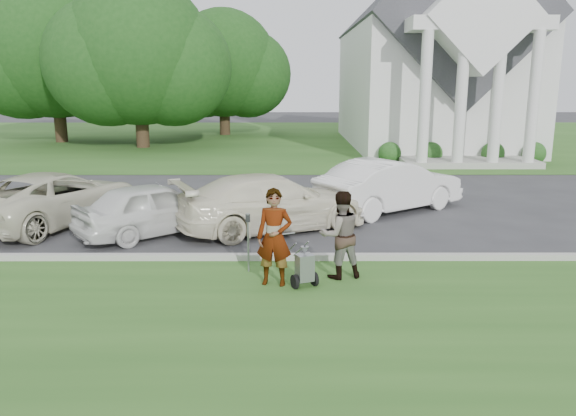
{
  "coord_description": "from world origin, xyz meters",
  "views": [
    {
      "loc": [
        0.53,
        -11.29,
        3.89
      ],
      "look_at": [
        0.55,
        0.0,
        1.32
      ],
      "focal_mm": 35.0,
      "sensor_mm": 36.0,
      "label": 1
    }
  ],
  "objects_px": {
    "tree_far": "(54,51)",
    "person_left": "(274,238)",
    "parking_meter_near": "(248,235)",
    "tree_left": "(138,59)",
    "car_c": "(272,202)",
    "car_b": "(155,208)",
    "car_a": "(55,198)",
    "church": "(430,45)",
    "car_d": "(390,185)",
    "striping_cart": "(304,268)",
    "tree_back": "(223,68)",
    "person_right": "(340,235)"
  },
  "relations": [
    {
      "from": "striping_cart",
      "to": "car_c",
      "type": "distance_m",
      "value": 4.36
    },
    {
      "from": "tree_far",
      "to": "parking_meter_near",
      "type": "distance_m",
      "value": 29.12
    },
    {
      "from": "person_left",
      "to": "car_b",
      "type": "xyz_separation_m",
      "value": [
        -3.15,
        3.71,
        -0.26
      ]
    },
    {
      "from": "tree_far",
      "to": "person_left",
      "type": "relative_size",
      "value": 6.16
    },
    {
      "from": "striping_cart",
      "to": "person_left",
      "type": "distance_m",
      "value": 0.82
    },
    {
      "from": "car_c",
      "to": "tree_far",
      "type": "bearing_deg",
      "value": 8.09
    },
    {
      "from": "car_a",
      "to": "car_b",
      "type": "xyz_separation_m",
      "value": [
        3.01,
        -1.15,
        -0.04
      ]
    },
    {
      "from": "person_right",
      "to": "car_c",
      "type": "xyz_separation_m",
      "value": [
        -1.45,
        3.74,
        -0.14
      ]
    },
    {
      "from": "car_c",
      "to": "car_d",
      "type": "distance_m",
      "value": 4.13
    },
    {
      "from": "car_d",
      "to": "striping_cart",
      "type": "bearing_deg",
      "value": 121.85
    },
    {
      "from": "tree_far",
      "to": "car_b",
      "type": "bearing_deg",
      "value": -63.37
    },
    {
      "from": "church",
      "to": "tree_far",
      "type": "bearing_deg",
      "value": 175.34
    },
    {
      "from": "striping_cart",
      "to": "car_a",
      "type": "distance_m",
      "value": 8.4
    },
    {
      "from": "striping_cart",
      "to": "car_d",
      "type": "xyz_separation_m",
      "value": [
        2.78,
        6.47,
        0.41
      ]
    },
    {
      "from": "tree_back",
      "to": "tree_far",
      "type": "bearing_deg",
      "value": -153.44
    },
    {
      "from": "person_right",
      "to": "car_a",
      "type": "xyz_separation_m",
      "value": [
        -7.47,
        4.46,
        -0.16
      ]
    },
    {
      "from": "parking_meter_near",
      "to": "tree_far",
      "type": "bearing_deg",
      "value": 118.62
    },
    {
      "from": "person_left",
      "to": "person_right",
      "type": "distance_m",
      "value": 1.36
    },
    {
      "from": "parking_meter_near",
      "to": "car_a",
      "type": "distance_m",
      "value": 6.96
    },
    {
      "from": "car_b",
      "to": "car_a",
      "type": "bearing_deg",
      "value": 29.2
    },
    {
      "from": "car_d",
      "to": "tree_back",
      "type": "bearing_deg",
      "value": -17.64
    },
    {
      "from": "car_b",
      "to": "car_d",
      "type": "relative_size",
      "value": 0.84
    },
    {
      "from": "car_c",
      "to": "car_b",
      "type": "bearing_deg",
      "value": 73.34
    },
    {
      "from": "striping_cart",
      "to": "car_b",
      "type": "xyz_separation_m",
      "value": [
        -3.73,
        3.84,
        0.31
      ]
    },
    {
      "from": "parking_meter_near",
      "to": "car_c",
      "type": "relative_size",
      "value": 0.24
    },
    {
      "from": "car_d",
      "to": "church",
      "type": "bearing_deg",
      "value": -51.72
    },
    {
      "from": "car_c",
      "to": "car_d",
      "type": "bearing_deg",
      "value": -82.9
    },
    {
      "from": "car_a",
      "to": "car_c",
      "type": "relative_size",
      "value": 1.02
    },
    {
      "from": "parking_meter_near",
      "to": "person_right",
      "type": "bearing_deg",
      "value": -10.55
    },
    {
      "from": "tree_far",
      "to": "car_a",
      "type": "height_order",
      "value": "tree_far"
    },
    {
      "from": "tree_far",
      "to": "person_left",
      "type": "height_order",
      "value": "tree_far"
    },
    {
      "from": "tree_back",
      "to": "car_b",
      "type": "height_order",
      "value": "tree_back"
    },
    {
      "from": "parking_meter_near",
      "to": "car_c",
      "type": "bearing_deg",
      "value": 83.24
    },
    {
      "from": "church",
      "to": "parking_meter_near",
      "type": "height_order",
      "value": "church"
    },
    {
      "from": "tree_far",
      "to": "tree_back",
      "type": "bearing_deg",
      "value": 26.56
    },
    {
      "from": "person_left",
      "to": "church",
      "type": "bearing_deg",
      "value": 79.41
    },
    {
      "from": "car_a",
      "to": "car_c",
      "type": "xyz_separation_m",
      "value": [
        6.01,
        -0.72,
        0.02
      ]
    },
    {
      "from": "striping_cart",
      "to": "car_a",
      "type": "bearing_deg",
      "value": 119.88
    },
    {
      "from": "tree_far",
      "to": "striping_cart",
      "type": "distance_m",
      "value": 30.49
    },
    {
      "from": "tree_left",
      "to": "car_c",
      "type": "xyz_separation_m",
      "value": [
        8.15,
        -18.8,
        -4.37
      ]
    },
    {
      "from": "striping_cart",
      "to": "car_d",
      "type": "bearing_deg",
      "value": 43.19
    },
    {
      "from": "person_left",
      "to": "parking_meter_near",
      "type": "height_order",
      "value": "person_left"
    },
    {
      "from": "car_a",
      "to": "car_c",
      "type": "bearing_deg",
      "value": -163.78
    },
    {
      "from": "tree_back",
      "to": "striping_cart",
      "type": "distance_m",
      "value": 31.76
    },
    {
      "from": "striping_cart",
      "to": "car_b",
      "type": "relative_size",
      "value": 0.25
    },
    {
      "from": "car_b",
      "to": "tree_far",
      "type": "bearing_deg",
      "value": -13.23
    },
    {
      "from": "tree_left",
      "to": "car_c",
      "type": "bearing_deg",
      "value": -66.56
    },
    {
      "from": "parking_meter_near",
      "to": "car_a",
      "type": "xyz_separation_m",
      "value": [
        -5.61,
        4.11,
        -0.06
      ]
    },
    {
      "from": "person_left",
      "to": "person_right",
      "type": "bearing_deg",
      "value": 26.41
    },
    {
      "from": "car_b",
      "to": "car_d",
      "type": "height_order",
      "value": "car_d"
    }
  ]
}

